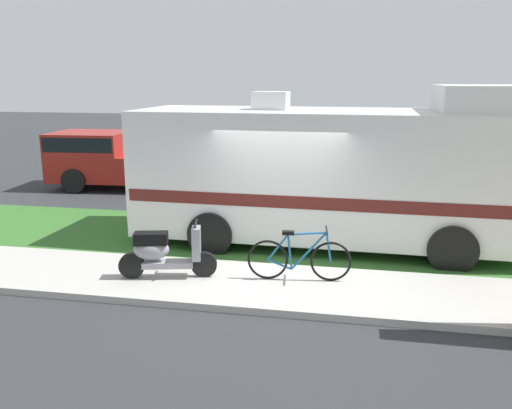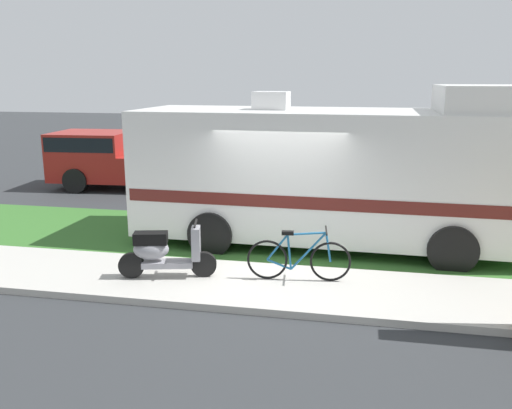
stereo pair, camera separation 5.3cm
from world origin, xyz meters
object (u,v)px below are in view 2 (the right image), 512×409
at_px(scooter, 163,252).
at_px(bicycle, 299,258).
at_px(motorhome_rv, 332,172).
at_px(pickup_truck_near, 120,158).

xyz_separation_m(scooter, bicycle, (2.27, 0.31, -0.07)).
bearing_deg(scooter, motorhome_rv, 45.90).
bearing_deg(pickup_truck_near, motorhome_rv, -34.69).
xyz_separation_m(motorhome_rv, pickup_truck_near, (-6.95, 4.81, -0.62)).
height_order(motorhome_rv, bicycle, motorhome_rv).
distance_m(motorhome_rv, bicycle, 2.69).
relative_size(bicycle, pickup_truck_near, 0.33).
distance_m(scooter, pickup_truck_near, 8.69).
bearing_deg(scooter, pickup_truck_near, 119.59).
bearing_deg(bicycle, pickup_truck_near, 132.17).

